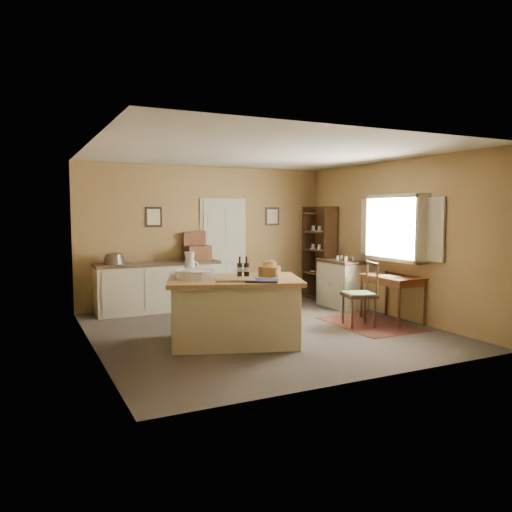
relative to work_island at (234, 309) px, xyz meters
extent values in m
plane|color=#4B4139|center=(0.70, 0.46, -0.48)|extent=(5.00, 5.00, 0.00)
cube|color=olive|center=(0.70, 2.96, 0.87)|extent=(5.00, 0.10, 2.70)
cube|color=olive|center=(0.70, -2.04, 0.87)|extent=(5.00, 0.10, 2.70)
cube|color=olive|center=(-1.80, 0.46, 0.87)|extent=(0.10, 5.00, 2.70)
cube|color=olive|center=(3.20, 0.46, 0.87)|extent=(0.10, 5.00, 2.70)
plane|color=silver|center=(0.70, 0.46, 2.22)|extent=(5.00, 5.00, 0.00)
cube|color=#A7AD93|center=(1.05, 2.93, 0.57)|extent=(0.97, 0.06, 2.11)
cube|color=black|center=(-0.35, 2.94, 1.24)|extent=(0.32, 0.02, 0.38)
cube|color=beige|center=(-0.35, 2.93, 1.24)|extent=(0.24, 0.01, 0.30)
cube|color=black|center=(2.15, 2.94, 1.24)|extent=(0.32, 0.02, 0.38)
cube|color=beige|center=(2.15, 2.93, 1.24)|extent=(0.24, 0.01, 0.30)
cube|color=#B3A990|center=(3.07, 0.26, 0.54)|extent=(0.25, 1.32, 0.06)
cube|color=#B3A990|center=(3.07, 0.26, 1.60)|extent=(0.25, 1.32, 0.06)
cube|color=white|center=(3.19, 0.26, 1.07)|extent=(0.01, 1.20, 1.00)
cube|color=#B3A990|center=(3.16, -0.56, 1.07)|extent=(0.04, 0.35, 1.00)
cube|color=#B3A990|center=(3.16, 1.08, 1.07)|extent=(0.04, 0.35, 1.00)
cube|color=#B3A990|center=(0.01, 0.00, -0.06)|extent=(1.93, 1.54, 0.85)
cube|color=#AA8553|center=(0.01, 0.00, 0.40)|extent=(2.09, 1.70, 0.06)
cylinder|color=white|center=(-0.50, 0.17, 0.48)|extent=(0.52, 0.52, 0.11)
cube|color=#AA8553|center=(-0.08, -0.24, 0.44)|extent=(0.61, 0.52, 0.03)
cube|color=black|center=(0.22, -0.46, 0.44)|extent=(0.53, 0.50, 0.02)
cylinder|color=olive|center=(0.54, -0.03, 0.50)|extent=(0.31, 0.31, 0.14)
cylinder|color=black|center=(0.12, 0.05, 0.57)|extent=(0.07, 0.07, 0.29)
cylinder|color=black|center=(0.20, 0.01, 0.57)|extent=(0.07, 0.07, 0.29)
cube|color=#B3A990|center=(-0.37, 2.66, -0.06)|extent=(2.22, 0.61, 0.85)
cube|color=#332319|center=(-0.37, 2.66, 0.39)|extent=(2.26, 0.64, 0.05)
cube|color=#4E2B19|center=(0.41, 2.66, 0.56)|extent=(0.44, 0.33, 0.28)
cylinder|color=#59544F|center=(-1.14, 2.66, 0.51)|extent=(0.38, 0.38, 0.18)
cube|color=#50251A|center=(2.45, 0.09, -0.48)|extent=(1.12, 1.62, 0.01)
cube|color=#35190B|center=(2.90, 0.09, 0.27)|extent=(0.62, 1.01, 0.03)
cube|color=#35190B|center=(2.90, 0.09, 0.20)|extent=(0.56, 0.95, 0.10)
cube|color=silver|center=(2.85, 0.09, 0.29)|extent=(0.22, 0.30, 0.01)
cylinder|color=black|center=(3.00, 0.37, 0.31)|extent=(0.05, 0.05, 0.05)
cylinder|color=#35190B|center=(2.63, -0.38, -0.12)|extent=(0.04, 0.04, 0.72)
cylinder|color=#35190B|center=(3.16, -0.38, -0.12)|extent=(0.04, 0.04, 0.72)
cylinder|color=#35190B|center=(2.63, 0.55, -0.12)|extent=(0.04, 0.04, 0.72)
cylinder|color=#35190B|center=(3.16, 0.55, -0.12)|extent=(0.04, 0.04, 0.72)
cube|color=#B3A990|center=(2.90, 1.52, -0.06)|extent=(0.52, 0.94, 0.85)
cube|color=#332319|center=(2.90, 1.52, 0.39)|extent=(0.55, 0.98, 0.05)
cylinder|color=silver|center=(2.87, 1.37, 0.46)|extent=(0.23, 0.23, 0.09)
cube|color=black|center=(3.01, 2.05, 0.48)|extent=(0.33, 0.04, 1.93)
cube|color=black|center=(3.01, 2.88, 0.48)|extent=(0.33, 0.04, 1.93)
cube|color=black|center=(3.16, 2.46, 0.48)|extent=(0.02, 0.87, 1.93)
cube|color=black|center=(3.01, 2.46, -0.43)|extent=(0.33, 0.83, 0.03)
cube|color=black|center=(3.01, 2.46, 0.05)|extent=(0.33, 0.83, 0.03)
cube|color=black|center=(3.01, 2.46, 0.53)|extent=(0.33, 0.83, 0.03)
cube|color=black|center=(3.01, 2.46, 0.91)|extent=(0.33, 0.83, 0.03)
cube|color=black|center=(3.01, 2.46, 1.30)|extent=(0.33, 0.83, 0.03)
cylinder|color=white|center=(3.01, 2.46, 0.59)|extent=(0.12, 0.12, 0.11)
camera|label=1|loc=(-2.70, -6.27, 1.35)|focal=35.00mm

